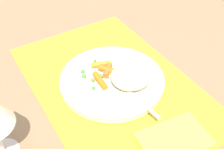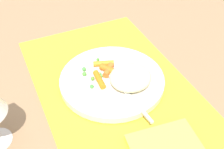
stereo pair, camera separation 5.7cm
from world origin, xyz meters
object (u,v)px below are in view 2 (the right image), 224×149
object	(u,v)px
plate	(112,80)
carrot_portion	(105,71)
fork	(122,88)
napkin	(165,145)
rice_mound	(130,77)

from	to	relation	value
plate	carrot_portion	size ratio (longest dim) A/B	2.79
fork	napkin	distance (m)	0.16
plate	carrot_portion	world-z (taller)	carrot_portion
rice_mound	plate	bearing A→B (deg)	39.06
rice_mound	napkin	size ratio (longest dim) A/B	0.71
carrot_portion	fork	distance (m)	0.07
carrot_portion	napkin	distance (m)	0.23
rice_mound	fork	size ratio (longest dim) A/B	0.51
plate	fork	bearing A→B (deg)	-174.07
rice_mound	fork	bearing A→B (deg)	103.62
plate	fork	xyz separation A→B (m)	(-0.04, -0.00, 0.01)
rice_mound	carrot_portion	size ratio (longest dim) A/B	1.09
carrot_portion	plate	bearing A→B (deg)	-159.81
carrot_portion	rice_mound	bearing A→B (deg)	-147.47
rice_mound	carrot_portion	bearing A→B (deg)	32.53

